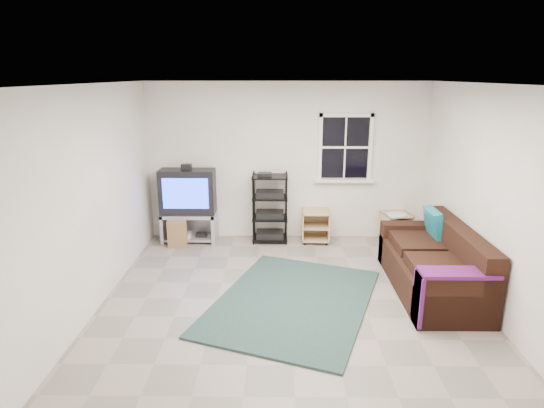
{
  "coord_description": "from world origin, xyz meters",
  "views": [
    {
      "loc": [
        -0.16,
        -5.13,
        2.7
      ],
      "look_at": [
        -0.23,
        0.4,
        1.12
      ],
      "focal_mm": 30.0,
      "sensor_mm": 36.0,
      "label": 1
    }
  ],
  "objects_px": {
    "side_table_left": "(315,224)",
    "side_table_right": "(395,225)",
    "av_rack": "(270,212)",
    "tv_unit": "(188,199)",
    "sofa": "(435,266)"
  },
  "relations": [
    {
      "from": "side_table_left",
      "to": "side_table_right",
      "type": "relative_size",
      "value": 1.02
    },
    {
      "from": "side_table_left",
      "to": "av_rack",
      "type": "bearing_deg",
      "value": -178.25
    },
    {
      "from": "tv_unit",
      "to": "av_rack",
      "type": "height_order",
      "value": "tv_unit"
    },
    {
      "from": "side_table_right",
      "to": "sofa",
      "type": "bearing_deg",
      "value": -88.39
    },
    {
      "from": "tv_unit",
      "to": "sofa",
      "type": "bearing_deg",
      "value": -27.08
    },
    {
      "from": "side_table_left",
      "to": "side_table_right",
      "type": "bearing_deg",
      "value": -0.44
    },
    {
      "from": "side_table_left",
      "to": "side_table_right",
      "type": "height_order",
      "value": "side_table_left"
    },
    {
      "from": "av_rack",
      "to": "side_table_right",
      "type": "distance_m",
      "value": 2.1
    },
    {
      "from": "tv_unit",
      "to": "side_table_right",
      "type": "xyz_separation_m",
      "value": [
        3.43,
        0.03,
        -0.44
      ]
    },
    {
      "from": "tv_unit",
      "to": "side_table_left",
      "type": "xyz_separation_m",
      "value": [
        2.11,
        0.04,
        -0.44
      ]
    },
    {
      "from": "tv_unit",
      "to": "av_rack",
      "type": "xyz_separation_m",
      "value": [
        1.34,
        0.02,
        -0.22
      ]
    },
    {
      "from": "tv_unit",
      "to": "side_table_left",
      "type": "height_order",
      "value": "tv_unit"
    },
    {
      "from": "side_table_left",
      "to": "side_table_right",
      "type": "xyz_separation_m",
      "value": [
        1.33,
        -0.01,
        -0.0
      ]
    },
    {
      "from": "side_table_right",
      "to": "sofa",
      "type": "relative_size",
      "value": 0.25
    },
    {
      "from": "tv_unit",
      "to": "side_table_left",
      "type": "distance_m",
      "value": 2.15
    }
  ]
}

